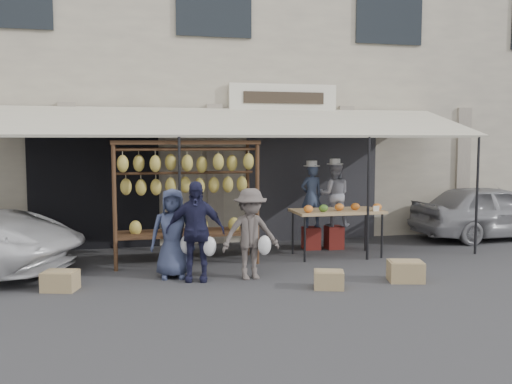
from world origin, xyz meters
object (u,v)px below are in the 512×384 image
(vendor_right, at_px, (335,194))
(customer_mid, at_px, (195,231))
(customer_right, at_px, (251,234))
(sedan, at_px, (492,211))
(banana_rack, at_px, (185,178))
(crate_near_a, at_px, (329,280))
(produce_table, at_px, (338,212))
(crate_near_b, at_px, (406,271))
(crate_far, at_px, (60,281))
(vendor_left, at_px, (311,196))
(customer_left, at_px, (173,233))

(vendor_right, height_order, customer_mid, vendor_right)
(customer_right, xyz_separation_m, sedan, (6.19, 2.41, -0.11))
(banana_rack, distance_m, crate_near_a, 3.29)
(produce_table, distance_m, crate_near_a, 2.53)
(sedan, bearing_deg, crate_near_a, 120.48)
(sedan, bearing_deg, banana_rack, 96.16)
(crate_near_a, bearing_deg, crate_near_b, 5.24)
(crate_far, distance_m, sedan, 9.45)
(vendor_left, bearing_deg, customer_right, 44.27)
(customer_mid, xyz_separation_m, customer_right, (0.88, -0.10, -0.06))
(sedan, bearing_deg, produce_table, 102.59)
(crate_near_a, height_order, crate_near_b, crate_near_b)
(customer_mid, xyz_separation_m, sedan, (7.07, 2.31, -0.18))
(vendor_left, distance_m, crate_near_b, 3.09)
(vendor_left, xyz_separation_m, customer_mid, (-2.65, -2.05, -0.30))
(vendor_left, bearing_deg, crate_far, 18.73)
(customer_right, height_order, crate_near_a, customer_right)
(vendor_left, relative_size, crate_far, 2.65)
(vendor_right, bearing_deg, banana_rack, 30.38)
(customer_mid, bearing_deg, crate_near_a, -14.49)
(crate_far, bearing_deg, customer_left, 13.49)
(crate_far, bearing_deg, customer_right, 0.71)
(produce_table, relative_size, vendor_left, 1.32)
(produce_table, xyz_separation_m, vendor_right, (0.23, 0.75, 0.26))
(customer_left, bearing_deg, sedan, 20.79)
(vendor_left, height_order, sedan, vendor_left)
(vendor_right, height_order, customer_right, vendor_right)
(crate_near_b, bearing_deg, crate_near_a, -174.76)
(customer_mid, bearing_deg, vendor_right, 44.74)
(customer_right, distance_m, crate_near_a, 1.46)
(customer_right, bearing_deg, crate_far, 176.38)
(banana_rack, distance_m, crate_far, 2.89)
(banana_rack, bearing_deg, sedan, 8.01)
(customer_left, bearing_deg, customer_right, -11.77)
(customer_right, distance_m, crate_far, 2.99)
(vendor_right, relative_size, crate_near_b, 2.45)
(vendor_left, relative_size, crate_near_b, 2.41)
(banana_rack, relative_size, vendor_right, 1.98)
(customer_left, height_order, crate_far, customer_left)
(produce_table, relative_size, crate_near_b, 3.17)
(produce_table, bearing_deg, crate_near_a, -114.54)
(vendor_right, relative_size, crate_far, 2.70)
(banana_rack, xyz_separation_m, vendor_left, (2.65, 0.74, -0.47))
(vendor_left, distance_m, crate_far, 5.27)
(banana_rack, bearing_deg, customer_mid, -90.09)
(vendor_left, bearing_deg, customer_left, 24.51)
(vendor_left, distance_m, vendor_right, 0.48)
(banana_rack, distance_m, vendor_left, 2.79)
(produce_table, xyz_separation_m, customer_mid, (-2.90, -1.24, -0.07))
(banana_rack, bearing_deg, vendor_right, 12.09)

